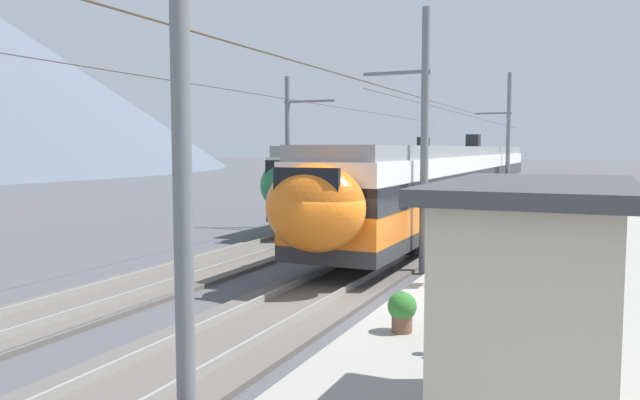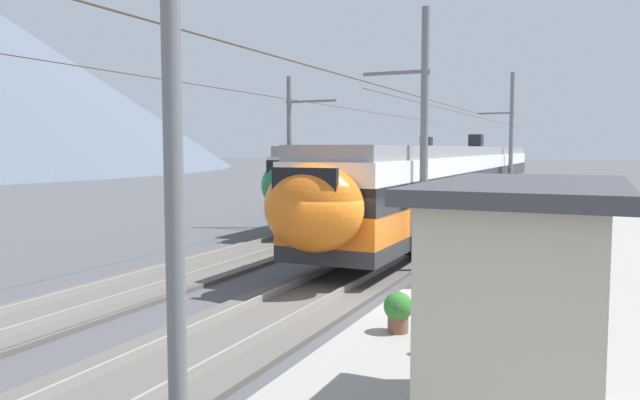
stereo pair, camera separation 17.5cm
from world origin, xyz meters
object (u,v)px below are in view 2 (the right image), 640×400
(catenary_mast_east, at_px, (509,141))
(platform_shelter, at_px, (525,312))
(handbag_near_sign, at_px, (471,280))
(potted_plant_by_shelter, at_px, (468,246))
(train_near_platform, at_px, (454,180))
(handbag_beside_passenger, at_px, (494,333))
(catenary_mast_far_side, at_px, (293,148))
(passenger_walking, at_px, (475,299))
(train_far_track, at_px, (404,173))
(platform_sign, at_px, (458,227))
(potted_plant_platform_edge, at_px, (398,309))
(catenary_mast_mid, at_px, (420,137))
(catenary_mast_west, at_px, (165,125))

(catenary_mast_east, relative_size, platform_shelter, 9.77)
(catenary_mast_east, xyz_separation_m, handbag_near_sign, (-21.46, -1.97, -3.75))
(handbag_near_sign, bearing_deg, potted_plant_by_shelter, 12.09)
(train_near_platform, bearing_deg, handbag_near_sign, -166.10)
(handbag_beside_passenger, bearing_deg, catenary_mast_far_side, 38.14)
(train_near_platform, distance_m, passenger_walking, 20.54)
(train_far_track, xyz_separation_m, passenger_walking, (-26.88, -9.29, -0.97))
(handbag_beside_passenger, height_order, potted_plant_by_shelter, potted_plant_by_shelter)
(platform_sign, height_order, potted_plant_by_shelter, platform_sign)
(platform_shelter, bearing_deg, potted_plant_platform_edge, 36.20)
(train_far_track, height_order, catenary_mast_mid, catenary_mast_mid)
(catenary_mast_mid, relative_size, catenary_mast_east, 1.00)
(catenary_mast_mid, bearing_deg, platform_sign, -146.85)
(handbag_near_sign, distance_m, platform_shelter, 8.66)
(catenary_mast_east, relative_size, passenger_walking, 23.29)
(catenary_mast_far_side, distance_m, platform_sign, 14.69)
(train_near_platform, distance_m, handbag_near_sign, 15.19)
(catenary_mast_far_side, distance_m, potted_plant_platform_edge, 18.13)
(handbag_beside_passenger, distance_m, potted_plant_by_shelter, 8.45)
(handbag_near_sign, distance_m, potted_plant_by_shelter, 3.84)
(passenger_walking, bearing_deg, catenary_mast_far_side, 36.04)
(potted_plant_platform_edge, bearing_deg, catenary_mast_mid, 12.31)
(handbag_beside_passenger, distance_m, potted_plant_platform_edge, 1.77)
(handbag_near_sign, bearing_deg, catenary_mast_mid, 41.22)
(potted_plant_platform_edge, bearing_deg, platform_shelter, -143.80)
(platform_sign, relative_size, potted_plant_by_shelter, 2.78)
(train_far_track, xyz_separation_m, handbag_beside_passenger, (-25.99, -9.49, -1.78))
(catenary_mast_far_side, relative_size, potted_plant_platform_edge, 51.32)
(train_far_track, xyz_separation_m, platform_sign, (-21.86, -7.93, -0.43))
(passenger_walking, height_order, handbag_near_sign, passenger_walking)
(train_near_platform, height_order, potted_plant_by_shelter, train_near_platform)
(train_near_platform, xyz_separation_m, catenary_mast_mid, (-12.38, -1.65, 1.86))
(catenary_mast_far_side, height_order, handbag_beside_passenger, catenary_mast_far_side)
(catenary_mast_far_side, distance_m, passenger_walking, 19.46)
(train_near_platform, relative_size, catenary_mast_far_side, 0.87)
(handbag_beside_passenger, bearing_deg, catenary_mast_east, 7.11)
(catenary_mast_west, xyz_separation_m, catenary_mast_far_side, (19.73, 8.31, -0.26))
(potted_plant_platform_edge, bearing_deg, handbag_near_sign, -5.71)
(catenary_mast_mid, relative_size, handbag_near_sign, 109.94)
(handbag_beside_passenger, bearing_deg, catenary_mast_mid, 25.78)
(train_near_platform, bearing_deg, train_far_track, 33.70)
(catenary_mast_west, bearing_deg, handbag_beside_passenger, -32.84)
(catenary_mast_west, xyz_separation_m, passenger_walking, (4.12, -3.04, -2.78))
(catenary_mast_mid, xyz_separation_m, potted_plant_platform_edge, (-6.93, -1.51, -3.34))
(catenary_mast_mid, bearing_deg, handbag_beside_passenger, -154.22)
(platform_sign, bearing_deg, train_near_platform, 12.54)
(catenary_mast_far_side, bearing_deg, potted_plant_by_shelter, -124.50)
(handbag_near_sign, xyz_separation_m, potted_plant_platform_edge, (-4.67, 0.47, 0.32))
(train_far_track, bearing_deg, train_near_platform, -146.30)
(train_far_track, xyz_separation_m, catenary_mast_west, (-31.01, -6.25, 1.81))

